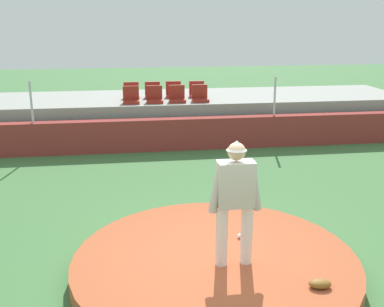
% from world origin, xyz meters
% --- Properties ---
extents(ground_plane, '(60.00, 60.00, 0.00)m').
position_xyz_m(ground_plane, '(0.00, 0.00, 0.00)').
color(ground_plane, '#3F6F3C').
extents(pitchers_mound, '(4.23, 4.23, 0.27)m').
position_xyz_m(pitchers_mound, '(0.00, 0.00, 0.14)').
color(pitchers_mound, '#AD5231').
rests_on(pitchers_mound, ground_plane).
extents(pitcher, '(0.76, 0.29, 1.84)m').
position_xyz_m(pitcher, '(0.23, -0.21, 1.34)').
color(pitcher, silver).
rests_on(pitcher, pitchers_mound).
extents(baseball, '(0.07, 0.07, 0.07)m').
position_xyz_m(baseball, '(0.50, 0.55, 0.31)').
color(baseball, white).
rests_on(baseball, pitchers_mound).
extents(fielding_glove, '(0.32, 0.23, 0.11)m').
position_xyz_m(fielding_glove, '(1.21, -0.99, 0.33)').
color(fielding_glove, brown).
rests_on(fielding_glove, pitchers_mound).
extents(brick_barrier, '(16.12, 0.40, 0.91)m').
position_xyz_m(brick_barrier, '(0.00, 6.89, 0.46)').
color(brick_barrier, maroon).
rests_on(brick_barrier, ground_plane).
extents(fence_post_left, '(0.06, 0.06, 1.14)m').
position_xyz_m(fence_post_left, '(-3.75, 6.89, 1.48)').
color(fence_post_left, silver).
rests_on(fence_post_left, brick_barrier).
extents(fence_post_right, '(0.06, 0.06, 1.14)m').
position_xyz_m(fence_post_right, '(3.07, 6.89, 1.48)').
color(fence_post_right, silver).
rests_on(fence_post_right, brick_barrier).
extents(bleacher_platform, '(15.75, 3.24, 1.21)m').
position_xyz_m(bleacher_platform, '(0.00, 8.97, 0.60)').
color(bleacher_platform, gray).
rests_on(bleacher_platform, ground_plane).
extents(stadium_chair_0, '(0.48, 0.44, 0.50)m').
position_xyz_m(stadium_chair_0, '(-1.06, 7.89, 1.36)').
color(stadium_chair_0, maroon).
rests_on(stadium_chair_0, bleacher_platform).
extents(stadium_chair_1, '(0.48, 0.44, 0.50)m').
position_xyz_m(stadium_chair_1, '(-0.36, 7.90, 1.36)').
color(stadium_chair_1, maroon).
rests_on(stadium_chair_1, bleacher_platform).
extents(stadium_chair_2, '(0.48, 0.44, 0.50)m').
position_xyz_m(stadium_chair_2, '(0.33, 7.91, 1.36)').
color(stadium_chair_2, maroon).
rests_on(stadium_chair_2, bleacher_platform).
extents(stadium_chair_3, '(0.48, 0.44, 0.50)m').
position_xyz_m(stadium_chair_3, '(1.03, 7.89, 1.36)').
color(stadium_chair_3, maroon).
rests_on(stadium_chair_3, bleacher_platform).
extents(stadium_chair_4, '(0.48, 0.44, 0.50)m').
position_xyz_m(stadium_chair_4, '(-1.03, 8.78, 1.36)').
color(stadium_chair_4, maroon).
rests_on(stadium_chair_4, bleacher_platform).
extents(stadium_chair_5, '(0.48, 0.44, 0.50)m').
position_xyz_m(stadium_chair_5, '(-0.36, 8.77, 1.36)').
color(stadium_chair_5, maroon).
rests_on(stadium_chair_5, bleacher_platform).
extents(stadium_chair_6, '(0.48, 0.44, 0.50)m').
position_xyz_m(stadium_chair_6, '(0.32, 8.80, 1.36)').
color(stadium_chair_6, maroon).
rests_on(stadium_chair_6, bleacher_platform).
extents(stadium_chair_7, '(0.48, 0.44, 0.50)m').
position_xyz_m(stadium_chair_7, '(1.07, 8.75, 1.36)').
color(stadium_chair_7, maroon).
rests_on(stadium_chair_7, bleacher_platform).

